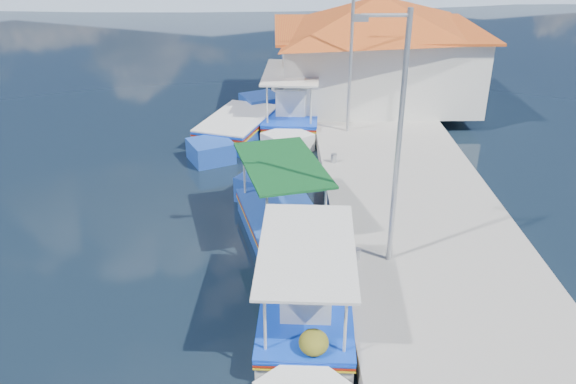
{
  "coord_description": "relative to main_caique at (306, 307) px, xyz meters",
  "views": [
    {
      "loc": [
        1.83,
        -10.34,
        8.48
      ],
      "look_at": [
        2.17,
        4.16,
        1.3
      ],
      "focal_mm": 37.11,
      "sensor_mm": 36.0,
      "label": 1
    }
  ],
  "objects": [
    {
      "name": "ground",
      "position": [
        -2.47,
        -0.23,
        -0.43
      ],
      "size": [
        160.0,
        160.0,
        0.0
      ],
      "primitive_type": "plane",
      "color": "black",
      "rests_on": "ground"
    },
    {
      "name": "harbor_building",
      "position": [
        3.73,
        14.77,
        2.35
      ],
      "size": [
        10.49,
        10.49,
        4.4
      ],
      "color": "silver",
      "rests_on": "quay"
    },
    {
      "name": "quay",
      "position": [
        3.43,
        5.77,
        -0.18
      ],
      "size": [
        5.0,
        44.0,
        0.5
      ],
      "primitive_type": "cube",
      "color": "gray",
      "rests_on": "ground"
    },
    {
      "name": "caique_green_canopy",
      "position": [
        -0.44,
        3.94,
        -0.07
      ],
      "size": [
        2.9,
        6.33,
        2.43
      ],
      "rotation": [
        0.0,
        0.0,
        -0.23
      ],
      "color": "#1B44A7",
      "rests_on": "ground"
    },
    {
      "name": "caique_far",
      "position": [
        0.05,
        12.7,
        0.04
      ],
      "size": [
        2.54,
        7.28,
        2.56
      ],
      "rotation": [
        0.0,
        0.0,
        0.09
      ],
      "color": "silver",
      "rests_on": "ground"
    },
    {
      "name": "lamp_post_near",
      "position": [
        2.04,
        1.77,
        3.42
      ],
      "size": [
        1.21,
        0.14,
        6.0
      ],
      "color": "#A5A8AD",
      "rests_on": "quay"
    },
    {
      "name": "main_caique",
      "position": [
        0.0,
        0.0,
        0.0
      ],
      "size": [
        2.26,
        6.78,
        2.24
      ],
      "rotation": [
        0.0,
        0.0,
        0.07
      ],
      "color": "silver",
      "rests_on": "ground"
    },
    {
      "name": "bollards",
      "position": [
        1.33,
        5.02,
        0.22
      ],
      "size": [
        0.2,
        17.2,
        0.3
      ],
      "color": "#A5A8AD",
      "rests_on": "quay"
    },
    {
      "name": "lamp_post_far",
      "position": [
        2.04,
        10.77,
        3.42
      ],
      "size": [
        1.21,
        0.14,
        6.0
      ],
      "color": "#A5A8AD",
      "rests_on": "quay"
    },
    {
      "name": "caique_blue_hull",
      "position": [
        -2.13,
        11.57,
        -0.09
      ],
      "size": [
        3.61,
        6.62,
        1.25
      ],
      "rotation": [
        0.0,
        0.0,
        0.35
      ],
      "color": "#1B44A7",
      "rests_on": "ground"
    }
  ]
}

